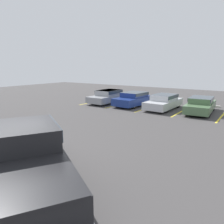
% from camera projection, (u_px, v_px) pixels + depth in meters
% --- Properties ---
extents(ground_plane, '(60.00, 60.00, 0.00)m').
position_uv_depth(ground_plane, '(32.00, 166.00, 7.72)').
color(ground_plane, '#423F3F').
extents(stall_stripe_a, '(0.12, 5.12, 0.01)m').
position_uv_depth(stall_stripe_a, '(97.00, 101.00, 21.94)').
color(stall_stripe_a, yellow).
rests_on(stall_stripe_a, ground_plane).
extents(stall_stripe_b, '(0.12, 5.12, 0.01)m').
position_uv_depth(stall_stripe_b, '(121.00, 104.00, 20.35)').
color(stall_stripe_b, yellow).
rests_on(stall_stripe_b, ground_plane).
extents(stall_stripe_c, '(0.12, 5.12, 0.01)m').
position_uv_depth(stall_stripe_c, '(149.00, 107.00, 18.77)').
color(stall_stripe_c, yellow).
rests_on(stall_stripe_c, ground_plane).
extents(stall_stripe_d, '(0.12, 5.12, 0.01)m').
position_uv_depth(stall_stripe_d, '(182.00, 111.00, 17.18)').
color(stall_stripe_d, yellow).
rests_on(stall_stripe_d, ground_plane).
extents(stall_stripe_e, '(0.12, 5.12, 0.01)m').
position_uv_depth(stall_stripe_e, '(222.00, 116.00, 15.60)').
color(stall_stripe_e, yellow).
rests_on(stall_stripe_e, ground_plane).
extents(pickup_truck, '(6.24, 4.84, 1.77)m').
position_uv_depth(pickup_truck, '(26.00, 157.00, 6.37)').
color(pickup_truck, black).
rests_on(pickup_truck, ground_plane).
extents(parked_sedan_a, '(1.91, 4.56, 1.23)m').
position_uv_depth(parked_sedan_a, '(109.00, 96.00, 20.98)').
color(parked_sedan_a, gray).
rests_on(parked_sedan_a, ground_plane).
extents(parked_sedan_b, '(2.15, 4.36, 1.21)m').
position_uv_depth(parked_sedan_b, '(134.00, 99.00, 19.42)').
color(parked_sedan_b, navy).
rests_on(parked_sedan_b, ground_plane).
extents(parked_sedan_c, '(1.87, 4.36, 1.20)m').
position_uv_depth(parked_sedan_c, '(164.00, 101.00, 17.89)').
color(parked_sedan_c, '#B7BABF').
rests_on(parked_sedan_c, ground_plane).
extents(parked_sedan_d, '(2.01, 4.53, 1.17)m').
position_uv_depth(parked_sedan_d, '(201.00, 104.00, 16.53)').
color(parked_sedan_d, '#4C6B47').
rests_on(parked_sedan_d, ground_plane).
extents(wheel_stop_curb, '(1.97, 0.20, 0.14)m').
position_uv_depth(wheel_stop_curb, '(208.00, 106.00, 19.13)').
color(wheel_stop_curb, '#B7B2A8').
rests_on(wheel_stop_curb, ground_plane).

